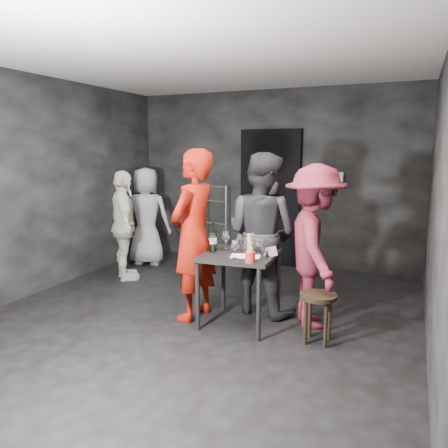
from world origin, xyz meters
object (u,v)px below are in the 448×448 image
at_px(server_red, 193,218).
at_px(man_maroon, 315,238).
at_px(bystander_cream, 124,225).
at_px(breadstick_cup, 250,249).
at_px(stool, 318,304).
at_px(bystander_grey, 147,216).
at_px(tasting_table, 240,263).
at_px(wine_bottle, 213,240).
at_px(woman_black, 262,220).
at_px(hand_truck, 214,248).

bearing_deg(server_red, man_maroon, 108.84).
relative_size(server_red, bystander_cream, 1.41).
relative_size(bystander_cream, breadstick_cup, 5.17).
bearing_deg(stool, man_maroon, 108.15).
bearing_deg(man_maroon, bystander_grey, 40.81).
xyz_separation_m(tasting_table, wine_bottle, (-0.29, -0.02, 0.21)).
bearing_deg(breadstick_cup, wine_bottle, 150.59).
relative_size(stool, wine_bottle, 1.57).
bearing_deg(woman_black, bystander_grey, -13.20).
height_order(bystander_cream, wine_bottle, bystander_cream).
xyz_separation_m(stool, woman_black, (-0.76, 0.58, 0.66)).
relative_size(server_red, man_maroon, 1.18).
xyz_separation_m(bystander_cream, bystander_grey, (-0.18, 0.84, 0.01)).
xyz_separation_m(hand_truck, bystander_grey, (-0.90, -0.57, 0.55)).
xyz_separation_m(bystander_grey, breadstick_cup, (2.46, -2.00, 0.11)).
relative_size(man_maroon, breadstick_cup, 6.16).
xyz_separation_m(bystander_cream, breadstick_cup, (2.27, -1.16, 0.12)).
bearing_deg(wine_bottle, stool, -5.27).
xyz_separation_m(hand_truck, man_maroon, (2.03, -1.96, 0.69)).
bearing_deg(tasting_table, stool, -8.24).
bearing_deg(wine_bottle, woman_black, 52.36).
height_order(bystander_grey, wine_bottle, bystander_grey).
height_order(hand_truck, wine_bottle, hand_truck).
relative_size(bystander_cream, wine_bottle, 5.13).
relative_size(bystander_grey, breadstick_cup, 5.21).
distance_m(server_red, bystander_grey, 2.43).
distance_m(bystander_grey, wine_bottle, 2.59).
height_order(stool, woman_black, woman_black).
bearing_deg(bystander_cream, stool, -152.24).
distance_m(stool, bystander_cream, 3.07).
height_order(hand_truck, server_red, server_red).
bearing_deg(server_red, wine_bottle, 92.79).
bearing_deg(breadstick_cup, woman_black, 101.02).
xyz_separation_m(hand_truck, stool, (2.16, -2.38, 0.15)).
xyz_separation_m(stool, bystander_grey, (-3.07, 1.81, 0.40)).
distance_m(hand_truck, server_red, 2.56).
bearing_deg(woman_black, bystander_cream, 4.28).
bearing_deg(stool, hand_truck, 132.27).
xyz_separation_m(tasting_table, man_maroon, (0.70, 0.29, 0.26)).
height_order(hand_truck, woman_black, woman_black).
xyz_separation_m(hand_truck, woman_black, (1.41, -1.80, 0.81)).
distance_m(hand_truck, wine_bottle, 2.58).
relative_size(hand_truck, server_red, 0.57).
relative_size(tasting_table, woman_black, 0.36).
distance_m(tasting_table, man_maroon, 0.80).
height_order(server_red, wine_bottle, server_red).
xyz_separation_m(tasting_table, stool, (0.83, -0.12, -0.28)).
bearing_deg(bystander_grey, woman_black, 142.77).
xyz_separation_m(hand_truck, wine_bottle, (1.04, -2.28, 0.64)).
xyz_separation_m(woman_black, bystander_grey, (-2.31, 1.24, -0.26)).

